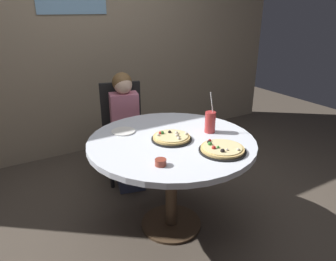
{
  "coord_description": "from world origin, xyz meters",
  "views": [
    {
      "loc": [
        -1.05,
        -1.74,
        1.63
      ],
      "look_at": [
        0.0,
        0.05,
        0.8
      ],
      "focal_mm": 33.03,
      "sensor_mm": 36.0,
      "label": 1
    }
  ],
  "objects": [
    {
      "name": "sauce_bowl",
      "position": [
        -0.26,
        -0.31,
        0.77
      ],
      "size": [
        0.07,
        0.07,
        0.04
      ],
      "primitive_type": "cylinder",
      "color": "brown",
      "rests_on": "dining_table"
    },
    {
      "name": "dining_table",
      "position": [
        0.0,
        0.0,
        0.65
      ],
      "size": [
        1.2,
        1.2,
        0.75
      ],
      "color": "silver",
      "rests_on": "ground_plane"
    },
    {
      "name": "pizza_cheese",
      "position": [
        0.18,
        -0.34,
        0.77
      ],
      "size": [
        0.31,
        0.31,
        0.05
      ],
      "color": "black",
      "rests_on": "dining_table"
    },
    {
      "name": "diner_child",
      "position": [
        -0.02,
        0.8,
        0.48
      ],
      "size": [
        0.33,
        0.43,
        1.08
      ],
      "color": "#3F4766",
      "rests_on": "ground_plane"
    },
    {
      "name": "plate_small",
      "position": [
        -0.24,
        0.3,
        0.76
      ],
      "size": [
        0.18,
        0.18,
        0.01
      ],
      "primitive_type": "cylinder",
      "color": "white",
      "rests_on": "dining_table"
    },
    {
      "name": "wall_with_window",
      "position": [
        -0.0,
        1.8,
        1.45
      ],
      "size": [
        5.2,
        0.14,
        2.9
      ],
      "color": "gray",
      "rests_on": "ground_plane"
    },
    {
      "name": "chair_wooden",
      "position": [
        0.02,
        0.98,
        0.53
      ],
      "size": [
        0.48,
        0.48,
        0.95
      ],
      "color": "black",
      "rests_on": "ground_plane"
    },
    {
      "name": "soda_cup",
      "position": [
        0.32,
        -0.03,
        0.83
      ],
      "size": [
        0.08,
        0.08,
        0.31
      ],
      "color": "#B73333",
      "rests_on": "dining_table"
    },
    {
      "name": "pizza_veggie",
      "position": [
        -0.0,
        -0.01,
        0.77
      ],
      "size": [
        0.29,
        0.29,
        0.05
      ],
      "color": "black",
      "rests_on": "dining_table"
    },
    {
      "name": "ground_plane",
      "position": [
        0.0,
        0.0,
        0.0
      ],
      "size": [
        8.0,
        8.0,
        0.0
      ],
      "primitive_type": "plane",
      "color": "#4C4238"
    }
  ]
}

